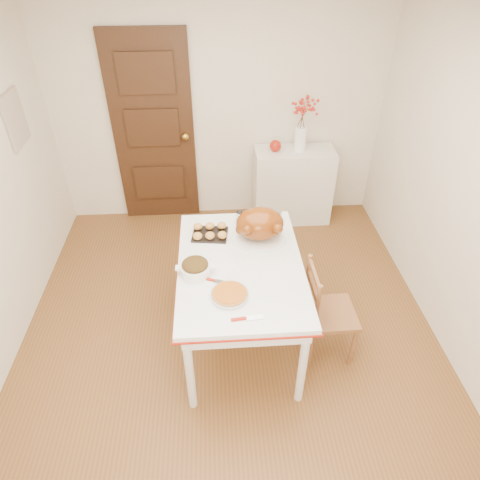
{
  "coord_description": "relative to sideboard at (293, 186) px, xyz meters",
  "views": [
    {
      "loc": [
        -0.08,
        -2.39,
        2.84
      ],
      "look_at": [
        0.09,
        0.05,
        1.0
      ],
      "focal_mm": 31.88,
      "sensor_mm": 36.0,
      "label": 1
    }
  ],
  "objects": [
    {
      "name": "pumpkin_pie",
      "position": [
        -0.81,
        -2.12,
        0.41
      ],
      "size": [
        0.29,
        0.29,
        0.05
      ],
      "primitive_type": "cylinder",
      "rotation": [
        0.0,
        0.0,
        0.17
      ],
      "color": "#AC5012",
      "rests_on": "kitchen_table"
    },
    {
      "name": "chair_oak",
      "position": [
        -0.03,
        -1.94,
        0.0
      ],
      "size": [
        0.39,
        0.39,
        0.87
      ],
      "primitive_type": null,
      "rotation": [
        0.0,
        0.0,
        1.58
      ],
      "color": "brown",
      "rests_on": "floor"
    },
    {
      "name": "stuffing_dish",
      "position": [
        -1.04,
        -1.86,
        0.44
      ],
      "size": [
        0.29,
        0.23,
        0.11
      ],
      "primitive_type": null,
      "rotation": [
        0.0,
        0.0,
        -0.03
      ],
      "color": "#432E0D",
      "rests_on": "kitchen_table"
    },
    {
      "name": "floor",
      "position": [
        -0.8,
        -1.78,
        -0.43
      ],
      "size": [
        3.5,
        4.0,
        0.0
      ],
      "primitive_type": "cube",
      "color": "brown",
      "rests_on": "ground"
    },
    {
      "name": "photo_board",
      "position": [
        -2.53,
        -0.58,
        1.07
      ],
      "size": [
        0.03,
        0.35,
        0.45
      ],
      "primitive_type": "cube",
      "color": "#C1B596",
      "rests_on": "ground"
    },
    {
      "name": "drinking_glass",
      "position": [
        -0.69,
        -1.24,
        0.44
      ],
      "size": [
        0.07,
        0.07,
        0.1
      ],
      "primitive_type": "cylinder",
      "rotation": [
        0.0,
        0.0,
        0.35
      ],
      "color": "white",
      "rests_on": "kitchen_table"
    },
    {
      "name": "pie_server",
      "position": [
        -0.71,
        -2.32,
        0.39
      ],
      "size": [
        0.21,
        0.08,
        0.01
      ],
      "primitive_type": null,
      "rotation": [
        0.0,
        0.0,
        0.1
      ],
      "color": "silver",
      "rests_on": "kitchen_table"
    },
    {
      "name": "ceiling",
      "position": [
        -0.8,
        -1.78,
        2.07
      ],
      "size": [
        3.5,
        4.0,
        0.0
      ],
      "primitive_type": "cube",
      "color": "white",
      "rests_on": "ground"
    },
    {
      "name": "sideboard",
      "position": [
        0.0,
        0.0,
        0.0
      ],
      "size": [
        0.86,
        0.38,
        0.86
      ],
      "primitive_type": "cube",
      "color": "silver",
      "rests_on": "floor"
    },
    {
      "name": "carving_knife",
      "position": [
        -0.88,
        -1.97,
        0.39
      ],
      "size": [
        0.24,
        0.14,
        0.01
      ],
      "primitive_type": null,
      "rotation": [
        0.0,
        0.0,
        -0.37
      ],
      "color": "silver",
      "rests_on": "kitchen_table"
    },
    {
      "name": "apple",
      "position": [
        -0.22,
        0.0,
        0.49
      ],
      "size": [
        0.12,
        0.12,
        0.12
      ],
      "primitive_type": "sphere",
      "color": "#9F190B",
      "rests_on": "sideboard"
    },
    {
      "name": "berry_vase",
      "position": [
        0.04,
        0.0,
        0.71
      ],
      "size": [
        0.29,
        0.29,
        0.55
      ],
      "primitive_type": null,
      "color": "white",
      "rests_on": "sideboard"
    },
    {
      "name": "door_back",
      "position": [
        -1.5,
        0.19,
        0.6
      ],
      "size": [
        0.85,
        0.06,
        2.06
      ],
      "primitive_type": "cube",
      "color": "black",
      "rests_on": "ground"
    },
    {
      "name": "rolls_tray",
      "position": [
        -0.93,
        -1.41,
        0.42
      ],
      "size": [
        0.3,
        0.25,
        0.07
      ],
      "primitive_type": null,
      "rotation": [
        0.0,
        0.0,
        -0.13
      ],
      "color": "#C48E43",
      "rests_on": "kitchen_table"
    },
    {
      "name": "shaker_pair",
      "position": [
        -0.38,
        -1.25,
        0.43
      ],
      "size": [
        0.09,
        0.04,
        0.08
      ],
      "primitive_type": null,
      "rotation": [
        0.0,
        0.0,
        -0.12
      ],
      "color": "white",
      "rests_on": "kitchen_table"
    },
    {
      "name": "wall_back",
      "position": [
        -0.8,
        0.22,
        0.82
      ],
      "size": [
        3.5,
        0.0,
        2.5
      ],
      "primitive_type": "cube",
      "color": "beige",
      "rests_on": "ground"
    },
    {
      "name": "turkey_platter",
      "position": [
        -0.55,
        -1.5,
        0.52
      ],
      "size": [
        0.43,
        0.35,
        0.27
      ],
      "primitive_type": null,
      "rotation": [
        0.0,
        0.0,
        0.01
      ],
      "color": "maroon",
      "rests_on": "kitchen_table"
    },
    {
      "name": "wall_right",
      "position": [
        0.95,
        -1.78,
        0.82
      ],
      "size": [
        0.0,
        4.0,
        2.5
      ],
      "primitive_type": "cube",
      "color": "beige",
      "rests_on": "ground"
    },
    {
      "name": "kitchen_table",
      "position": [
        -0.72,
        -1.78,
        -0.02
      ],
      "size": [
        0.93,
        1.37,
        0.82
      ],
      "primitive_type": null,
      "color": "white",
      "rests_on": "floor"
    }
  ]
}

